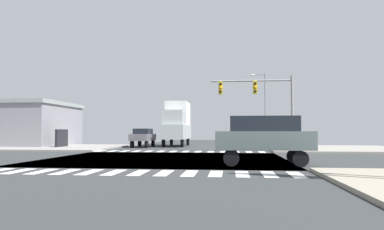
{
  "coord_description": "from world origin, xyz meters",
  "views": [
    {
      "loc": [
        3.81,
        -21.01,
        1.62
      ],
      "look_at": [
        1.12,
        4.01,
        2.76
      ],
      "focal_mm": 33.4,
      "sensor_mm": 36.0,
      "label": 1
    }
  ],
  "objects": [
    {
      "name": "bank_building",
      "position": [
        -19.55,
        15.32,
        2.37
      ],
      "size": [
        13.32,
        9.6,
        4.72
      ],
      "color": "gray",
      "rests_on": "ground"
    },
    {
      "name": "sedan_farside_1",
      "position": [
        -5.0,
        14.43,
        1.12
      ],
      "size": [
        1.8,
        4.3,
        1.88
      ],
      "rotation": [
        0.0,
        0.0,
        3.14
      ],
      "color": "black",
      "rests_on": "ground"
    },
    {
      "name": "suv_nearside_1",
      "position": [
        5.41,
        -3.5,
        1.39
      ],
      "size": [
        4.6,
        1.96,
        2.34
      ],
      "rotation": [
        0.0,
        0.0,
        1.57
      ],
      "color": "black",
      "rests_on": "ground"
    },
    {
      "name": "sidewalk_corner_ne",
      "position": [
        13.0,
        12.0,
        0.07
      ],
      "size": [
        12.0,
        12.0,
        0.14
      ],
      "color": "gray",
      "rests_on": "ground"
    },
    {
      "name": "crosswalk_near",
      "position": [
        -0.25,
        -7.3,
        0.0
      ],
      "size": [
        13.5,
        2.0,
        0.01
      ],
      "color": "silver",
      "rests_on": "ground"
    },
    {
      "name": "ground",
      "position": [
        0.0,
        0.0,
        -0.03
      ],
      "size": [
        90.0,
        90.0,
        0.05
      ],
      "color": "#2F3234"
    },
    {
      "name": "box_truck_queued_1",
      "position": [
        -2.0,
        17.49,
        2.56
      ],
      "size": [
        2.4,
        7.2,
        4.85
      ],
      "rotation": [
        0.0,
        0.0,
        3.14
      ],
      "color": "black",
      "rests_on": "ground"
    },
    {
      "name": "street_lamp",
      "position": [
        7.39,
        18.62,
        4.77
      ],
      "size": [
        1.78,
        0.32,
        7.96
      ],
      "color": "gray",
      "rests_on": "ground"
    },
    {
      "name": "crosswalk_far",
      "position": [
        -0.25,
        7.3,
        0.0
      ],
      "size": [
        13.5,
        2.0,
        0.01
      ],
      "color": "silver",
      "rests_on": "ground"
    },
    {
      "name": "sidewalk_corner_nw",
      "position": [
        -13.0,
        12.0,
        0.07
      ],
      "size": [
        12.0,
        12.0,
        0.14
      ],
      "color": "gray",
      "rests_on": "ground"
    },
    {
      "name": "traffic_signal_mast",
      "position": [
        6.09,
        7.55,
        4.46
      ],
      "size": [
        6.46,
        0.55,
        6.03
      ],
      "color": "gray",
      "rests_on": "ground"
    }
  ]
}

